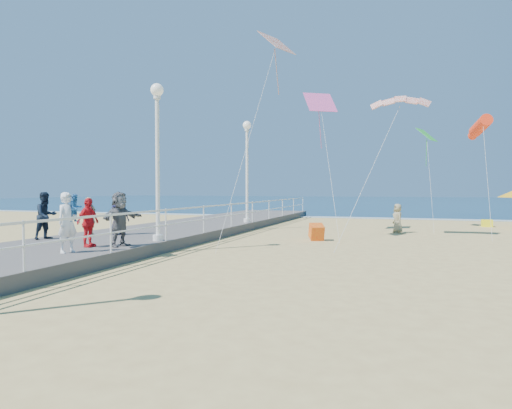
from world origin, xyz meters
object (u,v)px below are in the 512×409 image
(lamp_post_far, at_px, (247,160))
(spectator_7, at_px, (46,216))
(spectator_6, at_px, (90,216))
(lamp_post_mid, at_px, (157,145))
(box_kite, at_px, (316,233))
(spectator_3, at_px, (88,222))
(beach_walker_c, at_px, (398,218))
(spectator_4, at_px, (119,214))
(toddler_held, at_px, (76,208))
(spectator_5, at_px, (120,219))
(woman_holding_toddler, at_px, (68,223))
(beach_chair_left, at_px, (487,223))

(lamp_post_far, height_order, spectator_7, lamp_post_far)
(spectator_6, bearing_deg, lamp_post_mid, -92.80)
(lamp_post_far, xyz_separation_m, box_kite, (4.44, -3.80, -3.36))
(lamp_post_far, bearing_deg, spectator_3, -95.76)
(spectator_6, relative_size, beach_walker_c, 1.01)
(spectator_4, height_order, beach_walker_c, spectator_4)
(lamp_post_mid, xyz_separation_m, toddler_held, (-0.69, -3.21, -2.02))
(box_kite, bearing_deg, lamp_post_far, 114.98)
(spectator_4, xyz_separation_m, spectator_7, (-1.48, -2.15, 0.04))
(beach_walker_c, bearing_deg, box_kite, -59.06)
(spectator_5, height_order, spectator_6, spectator_5)
(lamp_post_mid, relative_size, spectator_7, 3.21)
(spectator_7, height_order, box_kite, spectator_7)
(lamp_post_mid, xyz_separation_m, spectator_5, (-0.33, -1.70, -2.42))
(woman_holding_toddler, height_order, spectator_3, woman_holding_toddler)
(beach_walker_c, distance_m, box_kite, 5.49)
(spectator_7, distance_m, beach_walker_c, 15.64)
(spectator_4, relative_size, beach_walker_c, 1.10)
(lamp_post_far, relative_size, spectator_3, 3.55)
(woman_holding_toddler, height_order, toddler_held, woman_holding_toddler)
(beach_walker_c, bearing_deg, lamp_post_mid, -62.09)
(toddler_held, bearing_deg, spectator_6, 47.75)
(woman_holding_toddler, relative_size, spectator_6, 1.16)
(lamp_post_mid, distance_m, lamp_post_far, 9.00)
(lamp_post_mid, bearing_deg, spectator_4, 152.14)
(spectator_6, bearing_deg, woman_holding_toddler, -135.86)
(beach_chair_left, bearing_deg, lamp_post_far, -153.42)
(toddler_held, distance_m, spectator_7, 4.10)
(spectator_7, bearing_deg, box_kite, -41.56)
(spectator_6, bearing_deg, spectator_4, -57.02)
(lamp_post_mid, distance_m, spectator_5, 2.97)
(woman_holding_toddler, height_order, beach_walker_c, woman_holding_toddler)
(spectator_6, xyz_separation_m, spectator_7, (-0.45, -1.75, 0.11))
(lamp_post_mid, relative_size, toddler_held, 6.86)
(spectator_3, height_order, box_kite, spectator_3)
(lamp_post_far, relative_size, beach_chair_left, 9.67)
(spectator_4, distance_m, spectator_7, 2.61)
(woman_holding_toddler, height_order, spectator_4, woman_holding_toddler)
(spectator_6, height_order, spectator_7, spectator_7)
(spectator_3, xyz_separation_m, spectator_4, (-1.39, 3.49, 0.04))
(lamp_post_far, distance_m, beach_walker_c, 8.16)
(beach_walker_c, xyz_separation_m, box_kite, (-3.14, -4.48, -0.42))
(spectator_4, distance_m, box_kite, 8.01)
(spectator_7, distance_m, beach_chair_left, 22.87)
(lamp_post_mid, distance_m, woman_holding_toddler, 4.23)
(lamp_post_mid, xyz_separation_m, beach_chair_left, (12.33, 15.17, -3.46))
(spectator_5, height_order, spectator_7, spectator_5)
(spectator_6, height_order, beach_walker_c, spectator_6)
(lamp_post_mid, relative_size, beach_chair_left, 9.67)
(spectator_5, bearing_deg, spectator_6, 59.40)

